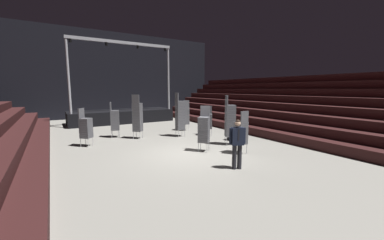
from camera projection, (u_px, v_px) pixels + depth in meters
The scene contains 15 objects.
ground_plane at pixel (189, 154), 9.70m from camera, with size 22.00×30.00×0.10m, color gray.
arena_end_wall at pixel (108, 75), 21.84m from camera, with size 22.00×0.30×8.00m, color black.
bleacher_bank_right at pixel (290, 103), 14.44m from camera, with size 6.00×24.00×3.60m.
stage_riser at pixel (122, 115), 18.63m from camera, with size 7.90×2.76×6.18m.
man_with_tie at pixel (237, 141), 7.67m from camera, with size 0.56×0.37×1.69m.
chair_stack_front_left at pixel (180, 115), 13.01m from camera, with size 0.47×0.47×2.48m.
chair_stack_front_right at pixel (241, 132), 9.57m from camera, with size 0.45×0.45×1.79m.
chair_stack_mid_left at pixel (230, 120), 11.06m from camera, with size 0.59×0.59×2.39m.
chair_stack_mid_right at pixel (185, 115), 14.94m from camera, with size 0.45×0.45×1.96m.
chair_stack_mid_centre at pixel (86, 127), 10.77m from camera, with size 0.62×0.62×1.79m.
chair_stack_rear_left at pixel (137, 117), 12.43m from camera, with size 0.62×0.62×2.39m.
chair_stack_rear_right at pixel (204, 129), 9.89m from camera, with size 0.62×0.62×1.96m.
chair_stack_rear_centre at pixel (115, 120), 12.78m from camera, with size 0.55×0.55×1.96m.
chair_stack_aisle_left at pixel (208, 121), 13.35m from camera, with size 0.62×0.62×1.71m.
equipment_road_case at pixel (237, 134), 12.24m from camera, with size 0.90×0.60×0.57m, color black.
Camera 1 is at (-4.81, -8.10, 2.69)m, focal length 21.54 mm.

